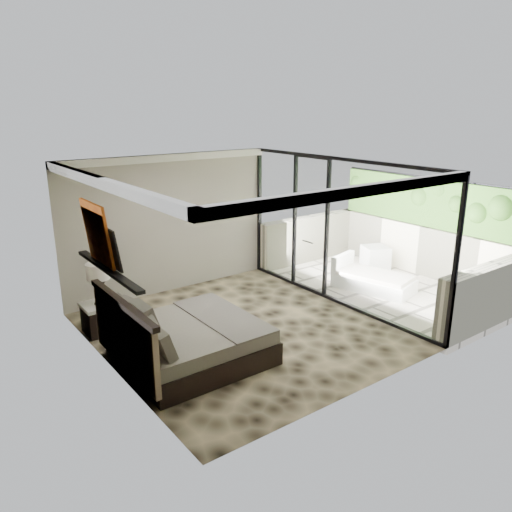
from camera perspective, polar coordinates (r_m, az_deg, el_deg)
floor at (r=8.65m, az=-1.70°, el=-8.50°), size 5.00×5.00×0.00m
ceiling at (r=7.87m, az=-1.88°, el=10.18°), size 4.50×5.00×0.02m
back_wall at (r=10.23m, az=-9.81°, el=3.59°), size 4.50×0.02×2.80m
left_wall at (r=7.18m, az=-16.64°, el=-2.61°), size 0.02×5.00×2.80m
glass_wall at (r=9.57m, az=9.35°, el=2.70°), size 0.08×5.00×2.80m
terrace_slab at (r=11.08m, az=14.43°, el=-3.56°), size 3.00×5.00×0.12m
parapet_far at (r=11.94m, az=18.77°, el=0.62°), size 0.30×5.00×1.10m
foliage_hedge at (r=11.70m, az=19.27°, el=5.80°), size 0.36×4.60×1.10m
picture_ledge at (r=7.25m, az=-16.54°, el=-1.56°), size 0.12×2.20×0.05m
bed at (r=7.62m, az=-8.14°, el=-9.55°), size 2.07×2.00×1.14m
nightstand at (r=8.89m, az=-17.37°, el=-6.65°), size 0.60×0.60×0.55m
table_lamp at (r=8.64m, az=-17.55°, el=-2.42°), size 0.39×0.39×0.70m
abstract_canvas at (r=7.38m, az=-17.73°, el=2.49°), size 0.13×0.90×0.90m
framed_print at (r=7.10m, az=-16.23°, el=0.82°), size 0.11×0.50×0.60m
ottoman at (r=12.01m, az=13.47°, el=-0.20°), size 0.73×0.73×0.55m
lounger at (r=10.73m, az=13.06°, el=-2.69°), size 1.18×1.76×0.63m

